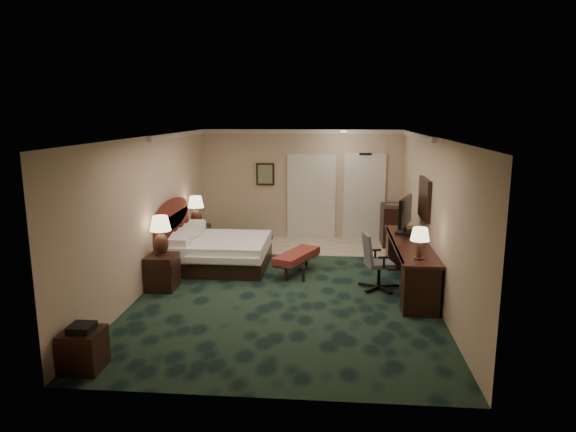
# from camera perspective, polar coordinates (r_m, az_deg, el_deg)

# --- Properties ---
(floor) EXTENTS (5.00, 7.50, 0.00)m
(floor) POSITION_cam_1_polar(r_m,az_deg,el_deg) (9.44, 0.04, -7.78)
(floor) COLOR black
(floor) RESTS_ON ground
(ceiling) EXTENTS (5.00, 7.50, 0.00)m
(ceiling) POSITION_cam_1_polar(r_m,az_deg,el_deg) (8.92, 0.05, 8.82)
(ceiling) COLOR silver
(ceiling) RESTS_ON wall_back
(wall_back) EXTENTS (5.00, 0.00, 2.70)m
(wall_back) POSITION_cam_1_polar(r_m,az_deg,el_deg) (12.77, 1.51, 3.53)
(wall_back) COLOR #C2A98E
(wall_back) RESTS_ON ground
(wall_front) EXTENTS (5.00, 0.00, 2.70)m
(wall_front) POSITION_cam_1_polar(r_m,az_deg,el_deg) (5.48, -3.39, -7.31)
(wall_front) COLOR #C2A98E
(wall_front) RESTS_ON ground
(wall_left) EXTENTS (0.00, 7.50, 2.70)m
(wall_left) POSITION_cam_1_polar(r_m,az_deg,el_deg) (9.62, -14.96, 0.53)
(wall_left) COLOR #C2A98E
(wall_left) RESTS_ON ground
(wall_right) EXTENTS (0.00, 7.50, 2.70)m
(wall_right) POSITION_cam_1_polar(r_m,az_deg,el_deg) (9.21, 15.73, 0.01)
(wall_right) COLOR #C2A98E
(wall_right) RESTS_ON ground
(crown_molding) EXTENTS (5.00, 7.50, 0.10)m
(crown_molding) POSITION_cam_1_polar(r_m,az_deg,el_deg) (8.92, 0.05, 8.50)
(crown_molding) COLOR silver
(crown_molding) RESTS_ON wall_back
(tile_patch) EXTENTS (3.20, 1.70, 0.01)m
(tile_patch) POSITION_cam_1_polar(r_m,az_deg,el_deg) (12.18, 5.46, -3.36)
(tile_patch) COLOR beige
(tile_patch) RESTS_ON ground
(headboard) EXTENTS (0.12, 2.00, 1.40)m
(headboard) POSITION_cam_1_polar(r_m,az_deg,el_deg) (10.66, -12.66, -1.89)
(headboard) COLOR #4F1E15
(headboard) RESTS_ON ground
(entry_door) EXTENTS (1.02, 0.06, 2.18)m
(entry_door) POSITION_cam_1_polar(r_m,az_deg,el_deg) (12.79, 8.44, 2.06)
(entry_door) COLOR silver
(entry_door) RESTS_ON ground
(closet_doors) EXTENTS (1.20, 0.06, 2.10)m
(closet_doors) POSITION_cam_1_polar(r_m,az_deg,el_deg) (12.76, 2.61, 2.16)
(closet_doors) COLOR beige
(closet_doors) RESTS_ON ground
(wall_art) EXTENTS (0.45, 0.06, 0.55)m
(wall_art) POSITION_cam_1_polar(r_m,az_deg,el_deg) (12.79, -2.54, 4.66)
(wall_art) COLOR #496A57
(wall_art) RESTS_ON wall_back
(wall_mirror) EXTENTS (0.05, 0.95, 0.75)m
(wall_mirror) POSITION_cam_1_polar(r_m,az_deg,el_deg) (9.75, 14.93, 1.86)
(wall_mirror) COLOR white
(wall_mirror) RESTS_ON wall_right
(bed) EXTENTS (1.87, 1.73, 0.59)m
(bed) POSITION_cam_1_polar(r_m,az_deg,el_deg) (10.58, -7.40, -4.06)
(bed) COLOR white
(bed) RESTS_ON ground
(nightstand_near) EXTENTS (0.50, 0.57, 0.62)m
(nightstand_near) POSITION_cam_1_polar(r_m,az_deg,el_deg) (9.48, -13.78, -6.06)
(nightstand_near) COLOR black
(nightstand_near) RESTS_ON ground
(nightstand_far) EXTENTS (0.49, 0.56, 0.62)m
(nightstand_far) POSITION_cam_1_polar(r_m,az_deg,el_deg) (11.74, -9.98, -2.53)
(nightstand_far) COLOR black
(nightstand_far) RESTS_ON ground
(lamp_near) EXTENTS (0.46, 0.46, 0.70)m
(lamp_near) POSITION_cam_1_polar(r_m,az_deg,el_deg) (9.36, -13.95, -2.10)
(lamp_near) COLOR black
(lamp_near) RESTS_ON nightstand_near
(lamp_far) EXTENTS (0.45, 0.45, 0.67)m
(lamp_far) POSITION_cam_1_polar(r_m,az_deg,el_deg) (11.61, -10.18, 0.55)
(lamp_far) COLOR black
(lamp_far) RESTS_ON nightstand_far
(bed_bench) EXTENTS (0.90, 1.31, 0.42)m
(bed_bench) POSITION_cam_1_polar(r_m,az_deg,el_deg) (10.12, 0.97, -5.19)
(bed_bench) COLOR maroon
(bed_bench) RESTS_ON ground
(side_table) EXTENTS (0.47, 0.47, 0.51)m
(side_table) POSITION_cam_1_polar(r_m,az_deg,el_deg) (6.96, -21.78, -13.65)
(side_table) COLOR black
(side_table) RESTS_ON ground
(desk) EXTENTS (0.62, 2.88, 0.83)m
(desk) POSITION_cam_1_polar(r_m,az_deg,el_deg) (9.50, 13.33, -5.34)
(desk) COLOR black
(desk) RESTS_ON ground
(tv) EXTENTS (0.38, 0.88, 0.71)m
(tv) POSITION_cam_1_polar(r_m,az_deg,el_deg) (10.00, 12.89, 0.07)
(tv) COLOR black
(tv) RESTS_ON desk
(desk_lamp) EXTENTS (0.31, 0.31, 0.52)m
(desk_lamp) POSITION_cam_1_polar(r_m,az_deg,el_deg) (8.32, 14.41, -2.96)
(desk_lamp) COLOR black
(desk_lamp) RESTS_ON desk
(desk_chair) EXTENTS (0.71, 0.68, 1.03)m
(desk_chair) POSITION_cam_1_polar(r_m,az_deg,el_deg) (9.28, 10.11, -4.98)
(desk_chair) COLOR #525156
(desk_chair) RESTS_ON ground
(minibar) EXTENTS (0.50, 0.90, 0.95)m
(minibar) POSITION_cam_1_polar(r_m,az_deg,el_deg) (12.44, 11.49, -1.00)
(minibar) COLOR black
(minibar) RESTS_ON ground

